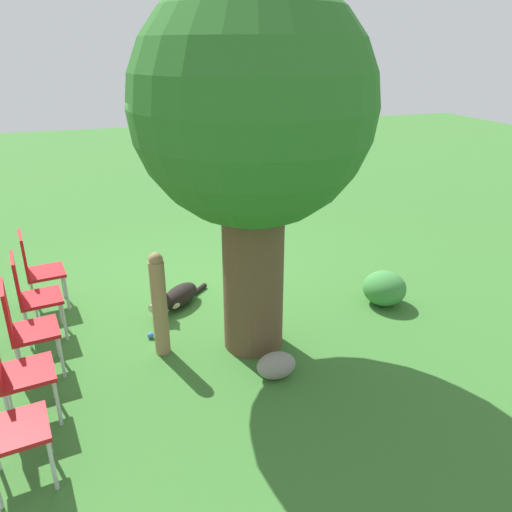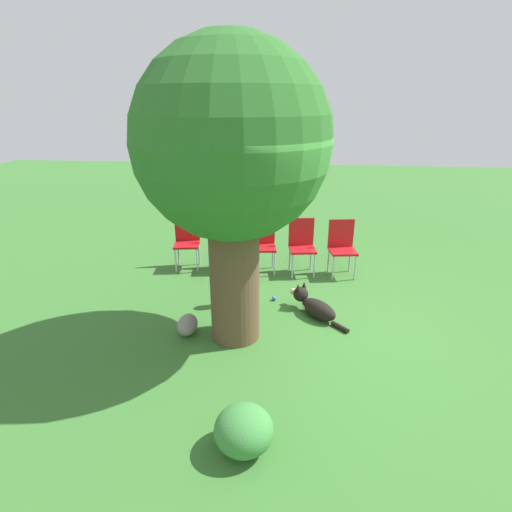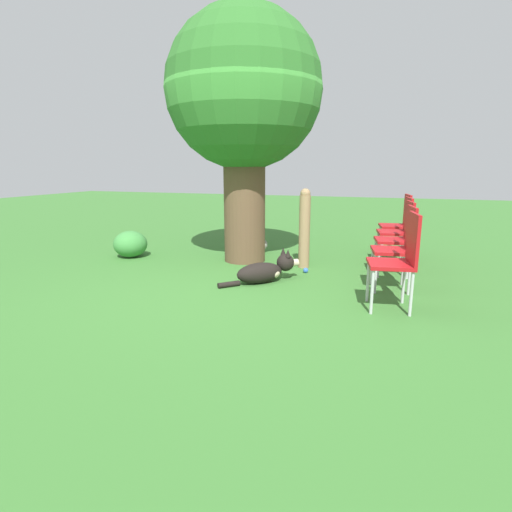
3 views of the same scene
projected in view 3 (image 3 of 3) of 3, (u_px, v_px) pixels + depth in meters
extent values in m
plane|color=#38702D|center=(229.00, 281.00, 4.99)|extent=(30.00, 30.00, 0.00)
cylinder|color=brown|center=(245.00, 200.00, 5.89)|extent=(0.61, 0.61, 1.84)
sphere|color=#2D6B28|center=(244.00, 90.00, 5.55)|extent=(2.19, 2.19, 2.19)
ellipsoid|color=black|center=(260.00, 273.00, 4.88)|extent=(0.61, 0.61, 0.25)
ellipsoid|color=#C6B293|center=(272.00, 272.00, 4.95)|extent=(0.31, 0.31, 0.15)
sphere|color=black|center=(285.00, 262.00, 5.01)|extent=(0.31, 0.31, 0.22)
cylinder|color=#C6B293|center=(294.00, 263.00, 5.06)|extent=(0.14, 0.14, 0.09)
cone|color=black|center=(283.00, 251.00, 5.03)|extent=(0.07, 0.07, 0.10)
cone|color=black|center=(288.00, 253.00, 4.93)|extent=(0.07, 0.07, 0.10)
cylinder|color=black|center=(229.00, 284.00, 4.72)|extent=(0.24, 0.23, 0.07)
cylinder|color=#937551|center=(304.00, 232.00, 5.56)|extent=(0.15, 0.15, 1.02)
sphere|color=#937551|center=(305.00, 193.00, 5.44)|extent=(0.14, 0.14, 0.14)
cube|color=#B21419|center=(390.00, 264.00, 3.93)|extent=(0.48, 0.50, 0.04)
cube|color=#B21419|center=(413.00, 238.00, 3.84)|extent=(0.10, 0.44, 0.49)
cylinder|color=#B7B7BC|center=(372.00, 292.00, 3.82)|extent=(0.03, 0.03, 0.44)
cylinder|color=#B7B7BC|center=(368.00, 281.00, 4.19)|extent=(0.03, 0.03, 0.44)
cylinder|color=#B7B7BC|center=(411.00, 294.00, 3.77)|extent=(0.03, 0.03, 0.44)
cylinder|color=#B7B7BC|center=(404.00, 283.00, 4.13)|extent=(0.03, 0.03, 0.44)
cube|color=#B21419|center=(391.00, 251.00, 4.56)|extent=(0.48, 0.50, 0.04)
cube|color=#B21419|center=(411.00, 228.00, 4.47)|extent=(0.10, 0.44, 0.49)
cylinder|color=#B7B7BC|center=(376.00, 274.00, 4.45)|extent=(0.03, 0.03, 0.44)
cylinder|color=#B7B7BC|center=(372.00, 266.00, 4.82)|extent=(0.03, 0.03, 0.44)
cylinder|color=#B7B7BC|center=(410.00, 276.00, 4.40)|extent=(0.03, 0.03, 0.44)
cylinder|color=#B7B7BC|center=(403.00, 267.00, 4.76)|extent=(0.03, 0.03, 0.44)
cube|color=#B21419|center=(392.00, 240.00, 5.19)|extent=(0.48, 0.50, 0.04)
cube|color=#B21419|center=(410.00, 221.00, 5.10)|extent=(0.10, 0.44, 0.49)
cylinder|color=#B7B7BC|center=(379.00, 261.00, 5.09)|extent=(0.03, 0.03, 0.44)
cylinder|color=#B7B7BC|center=(375.00, 255.00, 5.45)|extent=(0.03, 0.03, 0.44)
cylinder|color=#B7B7BC|center=(408.00, 262.00, 5.03)|extent=(0.03, 0.03, 0.44)
cylinder|color=#B7B7BC|center=(402.00, 256.00, 5.39)|extent=(0.03, 0.03, 0.44)
cube|color=#B21419|center=(393.00, 232.00, 5.82)|extent=(0.48, 0.50, 0.04)
cube|color=#B21419|center=(408.00, 215.00, 5.73)|extent=(0.10, 0.44, 0.49)
cylinder|color=#B7B7BC|center=(381.00, 251.00, 5.72)|extent=(0.03, 0.03, 0.44)
cylinder|color=#B7B7BC|center=(377.00, 246.00, 6.08)|extent=(0.03, 0.03, 0.44)
cylinder|color=#B7B7BC|center=(407.00, 251.00, 5.66)|extent=(0.03, 0.03, 0.44)
cylinder|color=#B7B7BC|center=(402.00, 246.00, 6.02)|extent=(0.03, 0.03, 0.44)
cube|color=#B21419|center=(393.00, 226.00, 6.45)|extent=(0.48, 0.50, 0.04)
cube|color=#B21419|center=(407.00, 210.00, 6.36)|extent=(0.10, 0.44, 0.49)
cylinder|color=#B7B7BC|center=(383.00, 242.00, 6.35)|extent=(0.03, 0.03, 0.44)
cylinder|color=#B7B7BC|center=(379.00, 238.00, 6.71)|extent=(0.03, 0.03, 0.44)
cylinder|color=#B7B7BC|center=(406.00, 243.00, 6.29)|extent=(0.03, 0.03, 0.44)
cylinder|color=#B7B7BC|center=(402.00, 239.00, 6.66)|extent=(0.03, 0.03, 0.44)
sphere|color=blue|center=(306.00, 270.00, 5.36)|extent=(0.07, 0.07, 0.07)
ellipsoid|color=gray|center=(256.00, 244.00, 6.65)|extent=(0.38, 0.25, 0.26)
ellipsoid|color=#3D843D|center=(130.00, 244.00, 6.27)|extent=(0.52, 0.52, 0.41)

